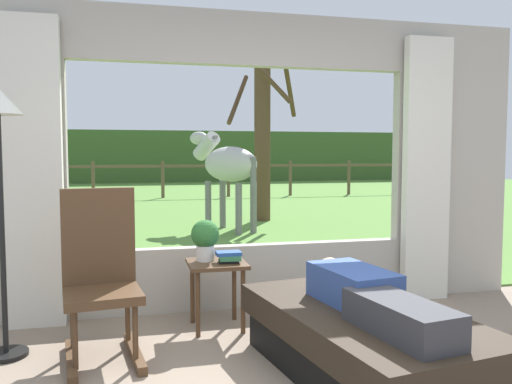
% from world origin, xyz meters
% --- Properties ---
extents(back_wall_with_window, '(5.20, 0.12, 2.55)m').
position_xyz_m(back_wall_with_window, '(0.00, 2.26, 1.25)').
color(back_wall_with_window, '#ADA599').
rests_on(back_wall_with_window, ground_plane).
extents(curtain_panel_left, '(0.44, 0.10, 2.40)m').
position_xyz_m(curtain_panel_left, '(-1.69, 2.12, 1.20)').
color(curtain_panel_left, silver).
rests_on(curtain_panel_left, ground_plane).
extents(curtain_panel_right, '(0.44, 0.10, 2.40)m').
position_xyz_m(curtain_panel_right, '(1.69, 2.12, 1.20)').
color(curtain_panel_right, silver).
rests_on(curtain_panel_right, ground_plane).
extents(outdoor_pasture_lawn, '(36.00, 21.68, 0.02)m').
position_xyz_m(outdoor_pasture_lawn, '(0.00, 13.16, 0.01)').
color(outdoor_pasture_lawn, '#568438').
rests_on(outdoor_pasture_lawn, ground_plane).
extents(distant_hill_ridge, '(36.00, 2.00, 2.40)m').
position_xyz_m(distant_hill_ridge, '(0.00, 23.00, 1.20)').
color(distant_hill_ridge, '#3A5828').
rests_on(distant_hill_ridge, ground_plane).
extents(recliner_sofa, '(1.16, 1.82, 0.42)m').
position_xyz_m(recliner_sofa, '(0.38, 0.65, 0.22)').
color(recliner_sofa, black).
rests_on(recliner_sofa, ground_plane).
extents(reclining_person, '(0.43, 1.44, 0.22)m').
position_xyz_m(reclining_person, '(0.38, 0.60, 0.52)').
color(reclining_person, '#334C8C').
rests_on(reclining_person, recliner_sofa).
extents(rocking_chair, '(0.55, 0.73, 1.12)m').
position_xyz_m(rocking_chair, '(-1.16, 1.38, 0.55)').
color(rocking_chair, '#4C331E').
rests_on(rocking_chair, ground_plane).
extents(side_table, '(0.44, 0.44, 0.52)m').
position_xyz_m(side_table, '(-0.32, 1.75, 0.43)').
color(side_table, '#4C331E').
rests_on(side_table, ground_plane).
extents(potted_plant, '(0.22, 0.22, 0.32)m').
position_xyz_m(potted_plant, '(-0.40, 1.81, 0.70)').
color(potted_plant, silver).
rests_on(potted_plant, side_table).
extents(book_stack, '(0.19, 0.15, 0.09)m').
position_xyz_m(book_stack, '(-0.24, 1.69, 0.57)').
color(book_stack, black).
rests_on(book_stack, side_table).
extents(horse, '(1.17, 1.75, 1.73)m').
position_xyz_m(horse, '(0.67, 6.67, 1.16)').
color(horse, '#B2B2AD').
rests_on(horse, outdoor_pasture_lawn).
extents(pasture_tree, '(1.53, 1.53, 3.40)m').
position_xyz_m(pasture_tree, '(1.59, 7.84, 1.69)').
color(pasture_tree, '#4C3823').
rests_on(pasture_tree, outdoor_pasture_lawn).
extents(pasture_fence_line, '(16.10, 0.10, 1.10)m').
position_xyz_m(pasture_fence_line, '(0.00, 13.69, 0.74)').
color(pasture_fence_line, brown).
rests_on(pasture_fence_line, outdoor_pasture_lawn).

